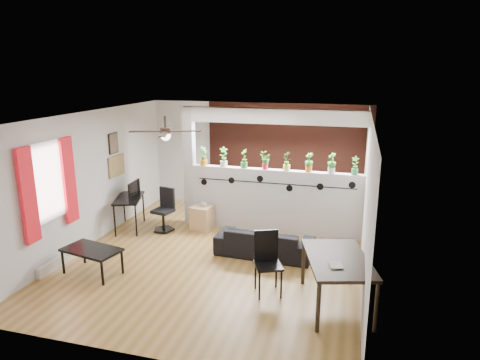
# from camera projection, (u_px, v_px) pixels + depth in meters

# --- Properties ---
(room_shell) EXTENTS (6.30, 7.10, 2.90)m
(room_shell) POSITION_uv_depth(u_px,v_px,m) (216.00, 188.00, 7.66)
(room_shell) COLOR brown
(room_shell) RESTS_ON ground
(partition_wall) EXTENTS (3.60, 0.18, 1.35)m
(partition_wall) POSITION_uv_depth(u_px,v_px,m) (275.00, 201.00, 9.01)
(partition_wall) COLOR #BCBCC1
(partition_wall) RESTS_ON ground
(ceiling_header) EXTENTS (3.60, 0.18, 0.30)m
(ceiling_header) POSITION_uv_depth(u_px,v_px,m) (277.00, 116.00, 8.56)
(ceiling_header) COLOR white
(ceiling_header) RESTS_ON room_shell
(pier_column) EXTENTS (0.22, 0.20, 2.60)m
(pier_column) POSITION_uv_depth(u_px,v_px,m) (190.00, 167.00, 9.34)
(pier_column) COLOR #BCBCC1
(pier_column) RESTS_ON ground
(brick_panel) EXTENTS (3.90, 0.05, 2.60)m
(brick_panel) POSITION_uv_depth(u_px,v_px,m) (287.00, 158.00, 10.23)
(brick_panel) COLOR #A4432F
(brick_panel) RESTS_ON ground
(vine_decal) EXTENTS (3.31, 0.01, 0.30)m
(vine_decal) POSITION_uv_depth(u_px,v_px,m) (275.00, 183.00, 8.82)
(vine_decal) COLOR black
(vine_decal) RESTS_ON partition_wall
(window_assembly) EXTENTS (0.09, 1.30, 1.55)m
(window_assembly) POSITION_uv_depth(u_px,v_px,m) (48.00, 184.00, 7.14)
(window_assembly) COLOR white
(window_assembly) RESTS_ON room_shell
(baseboard_heater) EXTENTS (0.08, 1.00, 0.18)m
(baseboard_heater) POSITION_uv_depth(u_px,v_px,m) (58.00, 262.00, 7.50)
(baseboard_heater) COLOR silver
(baseboard_heater) RESTS_ON ground
(corkboard) EXTENTS (0.03, 0.60, 0.45)m
(corkboard) POSITION_uv_depth(u_px,v_px,m) (117.00, 166.00, 9.19)
(corkboard) COLOR olive
(corkboard) RESTS_ON room_shell
(framed_art) EXTENTS (0.03, 0.34, 0.44)m
(framed_art) POSITION_uv_depth(u_px,v_px,m) (113.00, 143.00, 9.02)
(framed_art) COLOR #8C7259
(framed_art) RESTS_ON room_shell
(ceiling_fan) EXTENTS (1.19, 1.19, 0.43)m
(ceiling_fan) POSITION_uv_depth(u_px,v_px,m) (165.00, 133.00, 7.33)
(ceiling_fan) COLOR black
(ceiling_fan) RESTS_ON room_shell
(potted_plant_0) EXTENTS (0.23, 0.26, 0.43)m
(potted_plant_0) POSITION_uv_depth(u_px,v_px,m) (204.00, 155.00, 9.19)
(potted_plant_0) COLOR orange
(potted_plant_0) RESTS_ON partition_wall
(potted_plant_1) EXTENTS (0.27, 0.26, 0.43)m
(potted_plant_1) POSITION_uv_depth(u_px,v_px,m) (224.00, 156.00, 9.07)
(potted_plant_1) COLOR white
(potted_plant_1) RESTS_ON partition_wall
(potted_plant_2) EXTENTS (0.25, 0.26, 0.40)m
(potted_plant_2) POSITION_uv_depth(u_px,v_px,m) (244.00, 158.00, 8.96)
(potted_plant_2) COLOR #2E7F3A
(potted_plant_2) RESTS_ON partition_wall
(potted_plant_3) EXTENTS (0.20, 0.17, 0.36)m
(potted_plant_3) POSITION_uv_depth(u_px,v_px,m) (265.00, 160.00, 8.85)
(potted_plant_3) COLOR red
(potted_plant_3) RESTS_ON partition_wall
(potted_plant_4) EXTENTS (0.26, 0.26, 0.40)m
(potted_plant_4) POSITION_uv_depth(u_px,v_px,m) (287.00, 160.00, 8.73)
(potted_plant_4) COLOR #EBE753
(potted_plant_4) RESTS_ON partition_wall
(potted_plant_5) EXTENTS (0.24, 0.23, 0.39)m
(potted_plant_5) POSITION_uv_depth(u_px,v_px,m) (309.00, 162.00, 8.62)
(potted_plant_5) COLOR orange
(potted_plant_5) RESTS_ON partition_wall
(potted_plant_6) EXTENTS (0.26, 0.26, 0.41)m
(potted_plant_6) POSITION_uv_depth(u_px,v_px,m) (332.00, 163.00, 8.50)
(potted_plant_6) COLOR silver
(potted_plant_6) RESTS_ON partition_wall
(potted_plant_7) EXTENTS (0.19, 0.16, 0.37)m
(potted_plant_7) POSITION_uv_depth(u_px,v_px,m) (355.00, 165.00, 8.39)
(potted_plant_7) COLOR #2E7E3C
(potted_plant_7) RESTS_ON partition_wall
(sofa) EXTENTS (1.73, 0.75, 0.50)m
(sofa) POSITION_uv_depth(u_px,v_px,m) (264.00, 242.00, 7.95)
(sofa) COLOR black
(sofa) RESTS_ON ground
(cube_shelf) EXTENTS (0.48, 0.44, 0.53)m
(cube_shelf) POSITION_uv_depth(u_px,v_px,m) (202.00, 218.00, 9.19)
(cube_shelf) COLOR tan
(cube_shelf) RESTS_ON ground
(cup) EXTENTS (0.14, 0.14, 0.10)m
(cup) POSITION_uv_depth(u_px,v_px,m) (204.00, 204.00, 9.10)
(cup) COLOR gray
(cup) RESTS_ON cube_shelf
(computer_desk) EXTENTS (0.80, 1.09, 0.71)m
(computer_desk) POSITION_uv_depth(u_px,v_px,m) (129.00, 200.00, 9.15)
(computer_desk) COLOR black
(computer_desk) RESTS_ON ground
(monitor) EXTENTS (0.31, 0.08, 0.18)m
(monitor) POSITION_uv_depth(u_px,v_px,m) (132.00, 191.00, 9.25)
(monitor) COLOR black
(monitor) RESTS_ON computer_desk
(office_chair) EXTENTS (0.47, 0.47, 0.91)m
(office_chair) POSITION_uv_depth(u_px,v_px,m) (165.00, 213.00, 9.12)
(office_chair) COLOR black
(office_chair) RESTS_ON ground
(dining_table) EXTENTS (1.19, 1.57, 0.76)m
(dining_table) POSITION_uv_depth(u_px,v_px,m) (337.00, 263.00, 6.14)
(dining_table) COLOR black
(dining_table) RESTS_ON ground
(book) EXTENTS (0.23, 0.27, 0.02)m
(book) POSITION_uv_depth(u_px,v_px,m) (329.00, 265.00, 5.86)
(book) COLOR gray
(book) RESTS_ON dining_table
(folding_chair) EXTENTS (0.52, 0.52, 0.98)m
(folding_chair) POSITION_uv_depth(u_px,v_px,m) (267.00, 256.00, 6.57)
(folding_chair) COLOR black
(folding_chair) RESTS_ON ground
(coffee_table) EXTENTS (1.06, 0.73, 0.45)m
(coffee_table) POSITION_uv_depth(u_px,v_px,m) (92.00, 251.00, 7.18)
(coffee_table) COLOR black
(coffee_table) RESTS_ON ground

